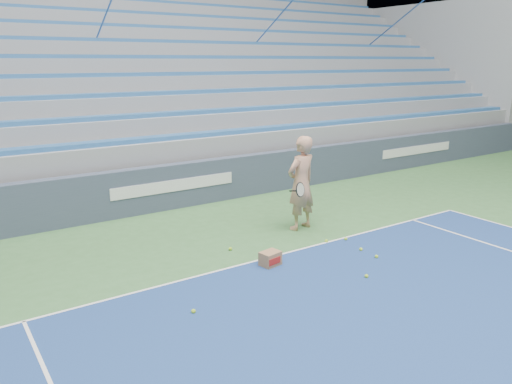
% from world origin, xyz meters
% --- Properties ---
extents(sponsor_barrier, '(30.00, 0.32, 1.10)m').
position_xyz_m(sponsor_barrier, '(0.00, 15.88, 0.55)').
color(sponsor_barrier, '#3A4559').
rests_on(sponsor_barrier, ground).
extents(bleachers, '(31.00, 9.15, 7.30)m').
position_xyz_m(bleachers, '(0.00, 21.60, 2.36)').
color(bleachers, gray).
rests_on(bleachers, ground).
extents(tennis_player, '(1.01, 0.92, 2.03)m').
position_xyz_m(tennis_player, '(1.62, 12.89, 1.01)').
color(tennis_player, tan).
rests_on(tennis_player, ground).
extents(ball_box, '(0.39, 0.33, 0.26)m').
position_xyz_m(ball_box, '(-0.10, 11.59, 0.13)').
color(ball_box, '#946B48').
rests_on(ball_box, ground).
extents(tennis_ball_0, '(0.07, 0.07, 0.07)m').
position_xyz_m(tennis_ball_0, '(1.92, 11.78, 0.03)').
color(tennis_ball_0, '#A6D42B').
rests_on(tennis_ball_0, ground).
extents(tennis_ball_1, '(0.07, 0.07, 0.07)m').
position_xyz_m(tennis_ball_1, '(1.73, 10.77, 0.03)').
color(tennis_ball_1, '#A6D42B').
rests_on(tennis_ball_1, ground).
extents(tennis_ball_2, '(0.07, 0.07, 0.07)m').
position_xyz_m(tennis_ball_2, '(0.94, 10.26, 0.03)').
color(tennis_ball_2, '#A6D42B').
rests_on(tennis_ball_2, ground).
extents(tennis_ball_3, '(0.07, 0.07, 0.07)m').
position_xyz_m(tennis_ball_3, '(-0.31, 12.62, 0.03)').
color(tennis_ball_3, '#A6D42B').
rests_on(tennis_ball_3, ground).
extents(tennis_ball_4, '(0.07, 0.07, 0.07)m').
position_xyz_m(tennis_ball_4, '(1.76, 11.19, 0.03)').
color(tennis_ball_4, '#A6D42B').
rests_on(tennis_ball_4, ground).
extents(tennis_ball_5, '(0.07, 0.07, 0.07)m').
position_xyz_m(tennis_ball_5, '(-2.03, 10.79, 0.03)').
color(tennis_ball_5, '#A6D42B').
rests_on(tennis_ball_5, ground).
extents(tennis_ball_6, '(0.07, 0.07, 0.07)m').
position_xyz_m(tennis_ball_6, '(1.51, 11.91, 0.03)').
color(tennis_ball_6, '#A6D42B').
rests_on(tennis_ball_6, ground).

